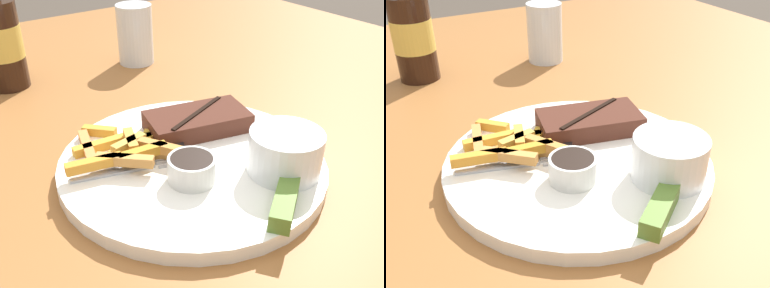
# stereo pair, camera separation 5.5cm
# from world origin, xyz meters

# --- Properties ---
(dining_table) EXTENTS (1.50, 1.59, 0.76)m
(dining_table) POSITION_xyz_m (0.00, 0.00, 0.70)
(dining_table) COLOR #935B2D
(dining_table) RESTS_ON ground_plane
(dinner_plate) EXTENTS (0.33, 0.33, 0.02)m
(dinner_plate) POSITION_xyz_m (0.00, 0.00, 0.77)
(dinner_plate) COLOR white
(dinner_plate) RESTS_ON dining_table
(steak_portion) EXTENTS (0.15, 0.10, 0.03)m
(steak_portion) POSITION_xyz_m (0.05, 0.05, 0.79)
(steak_portion) COLOR #472319
(steak_portion) RESTS_ON dinner_plate
(fries_pile) EXTENTS (0.15, 0.15, 0.02)m
(fries_pile) POSITION_xyz_m (-0.06, 0.05, 0.79)
(fries_pile) COLOR orange
(fries_pile) RESTS_ON dinner_plate
(coleslaw_cup) EXTENTS (0.09, 0.09, 0.05)m
(coleslaw_cup) POSITION_xyz_m (0.07, -0.09, 0.80)
(coleslaw_cup) COLOR white
(coleslaw_cup) RESTS_ON dinner_plate
(dipping_sauce_cup) EXTENTS (0.06, 0.06, 0.03)m
(dipping_sauce_cup) POSITION_xyz_m (-0.03, -0.04, 0.79)
(dipping_sauce_cup) COLOR silver
(dipping_sauce_cup) RESTS_ON dinner_plate
(pickle_spear) EXTENTS (0.08, 0.06, 0.02)m
(pickle_spear) POSITION_xyz_m (0.02, -0.14, 0.78)
(pickle_spear) COLOR #567A2D
(pickle_spear) RESTS_ON dinner_plate
(fork_utensil) EXTENTS (0.13, 0.05, 0.00)m
(fork_utensil) POSITION_xyz_m (-0.08, 0.02, 0.78)
(fork_utensil) COLOR #B7B7BC
(fork_utensil) RESTS_ON dinner_plate
(knife_utensil) EXTENTS (0.09, 0.16, 0.01)m
(knife_utensil) POSITION_xyz_m (0.01, 0.05, 0.78)
(knife_utensil) COLOR #B7B7BC
(knife_utensil) RESTS_ON dinner_plate
(beer_bottle) EXTENTS (0.07, 0.07, 0.24)m
(beer_bottle) POSITION_xyz_m (-0.10, 0.40, 0.84)
(beer_bottle) COLOR black
(beer_bottle) RESTS_ON dining_table
(drinking_glass) EXTENTS (0.07, 0.07, 0.11)m
(drinking_glass) POSITION_xyz_m (0.14, 0.37, 0.81)
(drinking_glass) COLOR silver
(drinking_glass) RESTS_ON dining_table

